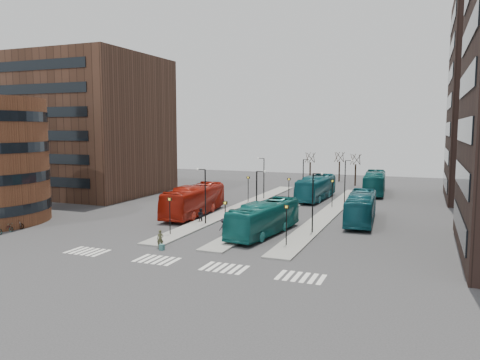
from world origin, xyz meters
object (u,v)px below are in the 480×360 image
at_px(teal_bus_c, 361,207).
at_px(commuter_a, 201,215).
at_px(traveller, 160,239).
at_px(bicycle_mid, 17,225).
at_px(red_bus, 194,200).
at_px(teal_bus_b, 316,188).
at_px(teal_bus_d, 375,183).
at_px(suitcase, 162,247).
at_px(commuter_c, 223,227).
at_px(teal_bus_a, 264,218).
at_px(bicycle_far, 7,227).
at_px(commuter_b, 252,231).

xyz_separation_m(teal_bus_c, commuter_a, (-16.91, -6.74, -0.88)).
xyz_separation_m(traveller, bicycle_mid, (-18.30, 1.15, -0.33)).
height_order(red_bus, commuter_a, red_bus).
distance_m(teal_bus_b, teal_bus_d, 12.08).
bearing_deg(teal_bus_d, bicycle_mid, -131.41).
height_order(teal_bus_c, traveller, teal_bus_c).
distance_m(suitcase, commuter_c, 7.74).
bearing_deg(teal_bus_a, teal_bus_b, 97.63).
height_order(teal_bus_a, bicycle_far, teal_bus_a).
xyz_separation_m(teal_bus_a, teal_bus_c, (8.25, 9.84, 0.04)).
bearing_deg(red_bus, teal_bus_d, 52.47).
xyz_separation_m(teal_bus_a, bicycle_far, (-25.14, -8.65, -1.23)).
bearing_deg(bicycle_mid, teal_bus_d, -53.48).
bearing_deg(teal_bus_d, red_bus, -127.78).
distance_m(suitcase, commuter_a, 12.49).
height_order(teal_bus_b, commuter_b, teal_bus_b).
relative_size(suitcase, teal_bus_c, 0.04).
height_order(teal_bus_b, commuter_a, teal_bus_b).
height_order(commuter_a, bicycle_far, commuter_a).
xyz_separation_m(suitcase, red_bus, (-5.05, 15.96, 1.57)).
bearing_deg(commuter_c, teal_bus_a, 131.50).
bearing_deg(bicycle_far, teal_bus_c, -63.43).
distance_m(commuter_b, bicycle_far, 25.52).
bearing_deg(red_bus, commuter_a, -56.74).
distance_m(suitcase, bicycle_far, 18.81).
distance_m(teal_bus_c, commuter_b, 15.20).
relative_size(suitcase, commuter_a, 0.32).
height_order(teal_bus_c, teal_bus_d, teal_bus_d).
distance_m(teal_bus_a, teal_bus_b, 24.75).
xyz_separation_m(red_bus, teal_bus_c, (19.65, 3.05, -0.14)).
bearing_deg(commuter_a, bicycle_far, 40.59).
bearing_deg(teal_bus_c, traveller, -132.91).
relative_size(commuter_a, commuter_b, 0.94).
distance_m(red_bus, teal_bus_b, 21.15).
bearing_deg(commuter_a, teal_bus_c, -153.17).
height_order(traveller, commuter_b, commuter_b).
xyz_separation_m(teal_bus_a, commuter_c, (-3.64, -1.93, -0.79)).
xyz_separation_m(teal_bus_d, traveller, (-14.14, -42.79, -1.00)).
relative_size(teal_bus_a, teal_bus_c, 0.98).
bearing_deg(teal_bus_b, red_bus, -119.45).
bearing_deg(bicycle_mid, traveller, -109.16).
height_order(teal_bus_a, teal_bus_d, teal_bus_d).
xyz_separation_m(teal_bus_a, teal_bus_b, (-0.21, 24.75, 0.13)).
relative_size(suitcase, teal_bus_b, 0.04).
relative_size(teal_bus_a, commuter_b, 6.92).
bearing_deg(bicycle_mid, bicycle_far, 164.44).
bearing_deg(teal_bus_a, suitcase, -117.58).
bearing_deg(bicycle_mid, teal_bus_a, -89.09).
distance_m(suitcase, teal_bus_a, 11.23).
xyz_separation_m(teal_bus_c, traveller, (-15.09, -18.43, -0.87)).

